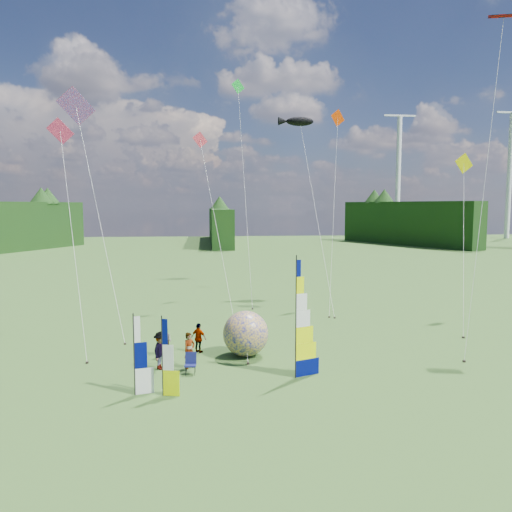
{
  "coord_description": "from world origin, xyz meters",
  "views": [
    {
      "loc": [
        -3.45,
        -19.29,
        7.86
      ],
      "look_at": [
        -1.0,
        4.0,
        5.5
      ],
      "focal_mm": 35.0,
      "sensor_mm": 36.0,
      "label": 1
    }
  ],
  "objects": [
    {
      "name": "camp_chair",
      "position": [
        -4.13,
        3.6,
        0.5
      ],
      "size": [
        0.62,
        0.62,
        1.0
      ],
      "primitive_type": null,
      "rotation": [
        0.0,
        0.0,
        -0.07
      ],
      "color": "#0F1446",
      "rests_on": "ground"
    },
    {
      "name": "feather_banner_main",
      "position": [
        0.67,
        2.59,
        2.73
      ],
      "size": [
        1.39,
        0.64,
        5.45
      ],
      "primitive_type": null,
      "rotation": [
        0.0,
        0.0,
        0.38
      ],
      "color": "#010959",
      "rests_on": "ground"
    },
    {
      "name": "kite_parafoil",
      "position": [
        11.87,
        6.7,
        10.25
      ],
      "size": [
        10.64,
        11.07,
        20.5
      ],
      "primitive_type": null,
      "rotation": [
        0.0,
        0.0,
        -0.43
      ],
      "color": "#D10800",
      "rests_on": "ground"
    },
    {
      "name": "small_kite_red",
      "position": [
        -2.56,
        16.86,
        7.04
      ],
      "size": [
        7.69,
        10.94,
        14.08
      ],
      "primitive_type": null,
      "rotation": [
        0.0,
        0.0,
        0.38
      ],
      "color": "#F53A53",
      "rests_on": "ground"
    },
    {
      "name": "spectator_a",
      "position": [
        -4.2,
        4.51,
        0.88
      ],
      "size": [
        0.76,
        0.74,
        1.76
      ],
      "primitive_type": "imported",
      "rotation": [
        0.0,
        0.0,
        0.73
      ],
      "color": "#66594C",
      "rests_on": "ground"
    },
    {
      "name": "side_banner_far",
      "position": [
        -6.37,
        1.22,
        1.67
      ],
      "size": [
        0.99,
        0.32,
        3.34
      ],
      "primitive_type": null,
      "rotation": [
        0.0,
        0.0,
        0.22
      ],
      "color": "white",
      "rests_on": "ground"
    },
    {
      "name": "small_kite_green",
      "position": [
        0.01,
        22.86,
        9.93
      ],
      "size": [
        6.37,
        12.09,
        19.87
      ],
      "primitive_type": null,
      "rotation": [
        0.0,
        0.0,
        0.34
      ],
      "color": "#12CD3D",
      "rests_on": "ground"
    },
    {
      "name": "kite_whale",
      "position": [
        5.53,
        20.48,
        8.54
      ],
      "size": [
        7.24,
        15.75,
        17.08
      ],
      "primitive_type": null,
      "rotation": [
        0.0,
        0.0,
        0.27
      ],
      "color": "black",
      "rests_on": "ground"
    },
    {
      "name": "turbine_right",
      "position": [
        45.0,
        102.0,
        15.0
      ],
      "size": [
        8.0,
        1.2,
        30.0
      ],
      "primitive_type": null,
      "color": "silver",
      "rests_on": "ground"
    },
    {
      "name": "side_banner_left",
      "position": [
        -5.2,
        1.04,
        1.63
      ],
      "size": [
        0.91,
        0.3,
        3.26
      ],
      "primitive_type": null,
      "rotation": [
        0.0,
        0.0,
        -0.22
      ],
      "color": "#ECFF00",
      "rests_on": "ground"
    },
    {
      "name": "kite_rainbow_delta",
      "position": [
        -10.05,
        13.04,
        8.42
      ],
      "size": [
        10.48,
        13.54,
        16.83
      ],
      "primitive_type": null,
      "rotation": [
        0.0,
        0.0,
        0.18
      ],
      "color": "red",
      "rests_on": "ground"
    },
    {
      "name": "small_kite_pink",
      "position": [
        -10.66,
        9.08,
        6.82
      ],
      "size": [
        6.52,
        9.91,
        13.65
      ],
      "primitive_type": null,
      "rotation": [
        0.0,
        0.0,
        0.14
      ],
      "color": "#DF2F5F",
      "rests_on": "ground"
    },
    {
      "name": "small_kite_yellow",
      "position": [
        13.69,
        12.03,
        6.09
      ],
      "size": [
        7.48,
        10.67,
        12.18
      ],
      "primitive_type": null,
      "rotation": [
        0.0,
        0.0,
        0.15
      ],
      "color": "#FFE400",
      "rests_on": "ground"
    },
    {
      "name": "ground",
      "position": [
        0.0,
        0.0,
        0.0
      ],
      "size": [
        220.0,
        220.0,
        0.0
      ],
      "primitive_type": "plane",
      "color": "#4E7531",
      "rests_on": "ground"
    },
    {
      "name": "bol_inflatable",
      "position": [
        -1.32,
        6.19,
        1.19
      ],
      "size": [
        2.54,
        2.54,
        2.39
      ],
      "primitive_type": "sphere",
      "rotation": [
        0.0,
        0.0,
        -0.07
      ],
      "color": "navy",
      "rests_on": "ground"
    },
    {
      "name": "spectator_c",
      "position": [
        -5.57,
        4.51,
        0.92
      ],
      "size": [
        0.77,
        1.26,
        1.84
      ],
      "primitive_type": "imported",
      "rotation": [
        0.0,
        0.0,
        1.27
      ],
      "color": "#66594C",
      "rests_on": "ground"
    },
    {
      "name": "spectator_d",
      "position": [
        -3.77,
        7.01,
        0.8
      ],
      "size": [
        0.99,
        0.86,
        1.61
      ],
      "primitive_type": "imported",
      "rotation": [
        0.0,
        0.0,
        2.52
      ],
      "color": "#66594C",
      "rests_on": "ground"
    },
    {
      "name": "treeline_ring",
      "position": [
        0.0,
        0.0,
        4.0
      ],
      "size": [
        210.0,
        210.0,
        8.0
      ],
      "primitive_type": null,
      "color": "#153512",
      "rests_on": "ground"
    },
    {
      "name": "small_kite_orange",
      "position": [
        6.41,
        17.92,
        8.06
      ],
      "size": [
        7.64,
        10.05,
        16.12
      ],
      "primitive_type": null,
      "rotation": [
        0.0,
        0.0,
        0.4
      ],
      "color": "#EB3900",
      "rests_on": "ground"
    },
    {
      "name": "turbine_left",
      "position": [
        70.0,
        95.0,
        15.0
      ],
      "size": [
        8.0,
        1.2,
        30.0
      ],
      "primitive_type": null,
      "color": "silver",
      "rests_on": "ground"
    },
    {
      "name": "spectator_b",
      "position": [
        -5.52,
        6.56,
        0.8
      ],
      "size": [
        0.86,
        0.74,
        1.6
      ],
      "primitive_type": "imported",
      "rotation": [
        0.0,
        0.0,
        -0.57
      ],
      "color": "#66594C",
      "rests_on": "ground"
    }
  ]
}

